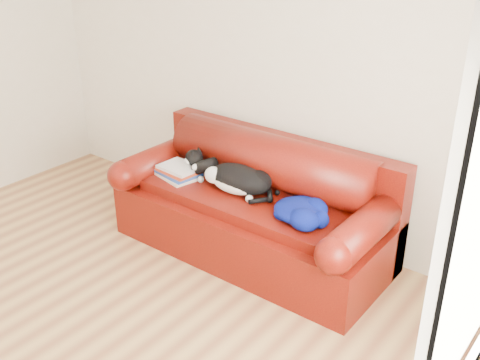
% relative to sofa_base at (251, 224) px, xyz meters
% --- Properties ---
extents(ground, '(4.50, 4.50, 0.00)m').
position_rel_sofa_base_xyz_m(ground, '(-0.34, -1.49, -0.24)').
color(ground, brown).
rests_on(ground, ground).
extents(room_shell, '(4.52, 4.02, 2.61)m').
position_rel_sofa_base_xyz_m(room_shell, '(-0.21, -1.48, 1.43)').
color(room_shell, beige).
rests_on(room_shell, ground).
extents(sofa_base, '(2.10, 0.90, 0.50)m').
position_rel_sofa_base_xyz_m(sofa_base, '(0.00, 0.00, 0.00)').
color(sofa_base, '#380205').
rests_on(sofa_base, ground).
extents(sofa_back, '(2.10, 1.01, 0.88)m').
position_rel_sofa_base_xyz_m(sofa_back, '(-0.00, 0.24, 0.30)').
color(sofa_back, '#380205').
rests_on(sofa_back, ground).
extents(book_stack, '(0.38, 0.32, 0.10)m').
position_rel_sofa_base_xyz_m(book_stack, '(-0.63, -0.12, 0.31)').
color(book_stack, beige).
rests_on(book_stack, sofa_base).
extents(cat, '(0.73, 0.37, 0.26)m').
position_rel_sofa_base_xyz_m(cat, '(-0.10, -0.04, 0.36)').
color(cat, black).
rests_on(cat, sofa_base).
extents(blanket, '(0.48, 0.49, 0.14)m').
position_rel_sofa_base_xyz_m(blanket, '(0.50, -0.11, 0.32)').
color(blanket, '#020240').
rests_on(blanket, sofa_base).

